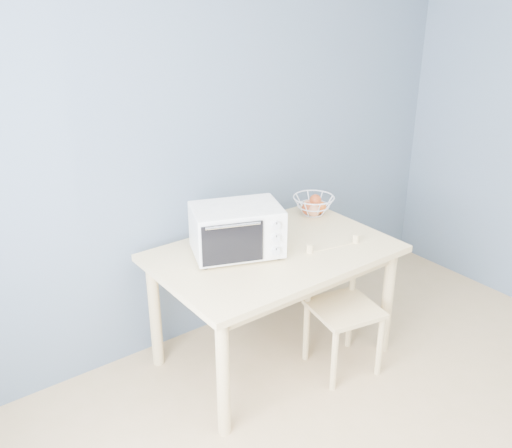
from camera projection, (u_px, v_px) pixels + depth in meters
dining_table at (274, 265)px, 3.39m from camera, size 1.40×0.90×0.75m
toaster_oven at (233, 230)px, 3.24m from camera, size 0.59×0.49×0.29m
fruit_basket at (313, 205)px, 3.82m from camera, size 0.37×0.37×0.14m
dining_chair at (341, 308)px, 3.43m from camera, size 0.44×0.44×0.80m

